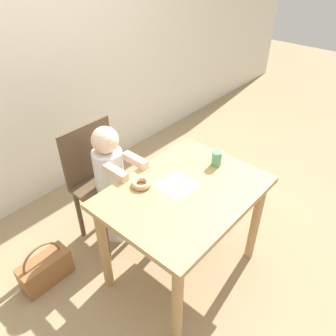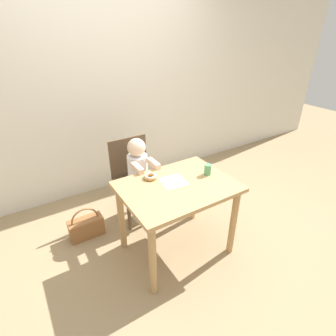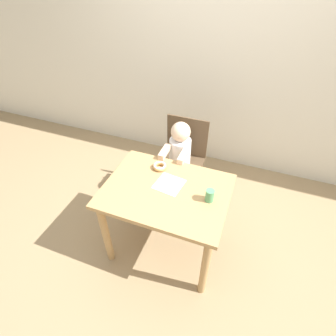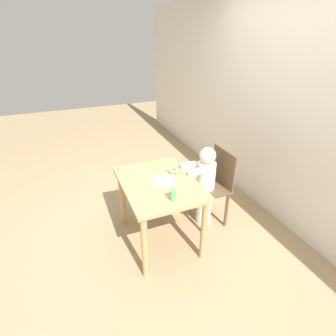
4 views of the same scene
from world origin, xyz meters
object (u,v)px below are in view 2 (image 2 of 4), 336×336
Objects in this scene: chair at (134,178)px; cup at (208,170)px; child_figure at (139,180)px; donut at (150,176)px; handbag at (86,227)px.

chair is 0.85m from cup.
child_figure reaches higher than donut.
chair is 0.55m from donut.
child_figure is at bearing -90.00° from chair.
donut is at bearing 156.08° from cup.
child_figure is at bearing 81.58° from donut.
donut is (-0.05, -0.36, 0.24)m from child_figure.
handbag is 3.47× the size of cup.
handbag is (-0.53, 0.41, -0.63)m from donut.
chair is at bearing 83.52° from donut.
cup is at bearing -23.92° from donut.
child_figure is 0.44m from donut.
child_figure is at bearing 125.96° from cup.
handbag is (-0.58, 0.05, -0.39)m from child_figure.
chair reaches higher than handbag.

